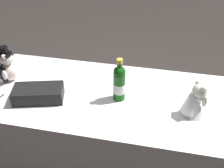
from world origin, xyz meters
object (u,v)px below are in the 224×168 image
at_px(teddy_bear_groom, 7,68).
at_px(teddy_bear_bride, 195,101).
at_px(champagne_bottle, 119,83).
at_px(gift_case_black, 38,94).

height_order(teddy_bear_groom, teddy_bear_bride, teddy_bear_groom).
xyz_separation_m(teddy_bear_bride, champagne_bottle, (-0.50, 0.06, 0.03)).
relative_size(teddy_bear_groom, gift_case_black, 0.76).
xyz_separation_m(teddy_bear_bride, gift_case_black, (-1.05, -0.06, -0.05)).
distance_m(teddy_bear_groom, teddy_bear_bride, 1.37).
bearing_deg(teddy_bear_groom, teddy_bear_bride, -4.79).
xyz_separation_m(teddy_bear_groom, gift_case_black, (0.32, -0.18, -0.06)).
bearing_deg(teddy_bear_bride, teddy_bear_groom, 175.21).
distance_m(champagne_bottle, gift_case_black, 0.57).
distance_m(teddy_bear_groom, gift_case_black, 0.37).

